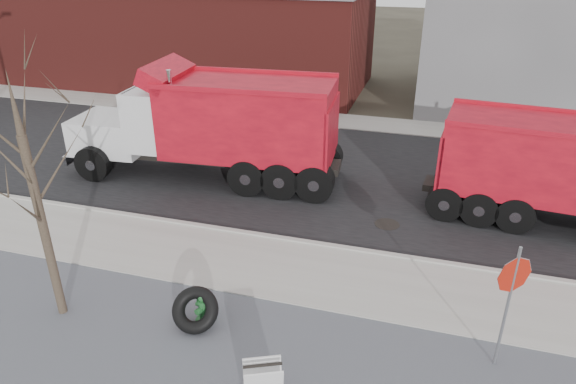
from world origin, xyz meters
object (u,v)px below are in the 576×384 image
(fire_hydrant, at_px, (204,308))
(dump_truck_red_b, at_px, (214,123))
(truck_tire, at_px, (195,310))
(sandwich_board, at_px, (263,384))
(dump_truck_red_a, at_px, (572,169))
(stop_sign, at_px, (512,287))

(fire_hydrant, relative_size, dump_truck_red_b, 0.08)
(fire_hydrant, relative_size, truck_tire, 0.70)
(fire_hydrant, xyz_separation_m, truck_tire, (-0.09, -0.19, 0.09))
(sandwich_board, height_order, dump_truck_red_b, dump_truck_red_b)
(fire_hydrant, distance_m, sandwich_board, 2.53)
(truck_tire, bearing_deg, dump_truck_red_a, 40.92)
(truck_tire, bearing_deg, fire_hydrant, 63.81)
(dump_truck_red_a, distance_m, dump_truck_red_b, 10.51)
(sandwich_board, bearing_deg, stop_sign, 4.33)
(truck_tire, distance_m, stop_sign, 5.99)
(stop_sign, bearing_deg, fire_hydrant, 171.55)
(truck_tire, xyz_separation_m, dump_truck_red_a, (7.87, 6.82, 1.25))
(stop_sign, xyz_separation_m, dump_truck_red_a, (2.07, 6.21, -0.09))
(fire_hydrant, xyz_separation_m, dump_truck_red_b, (-2.73, 6.90, 1.58))
(stop_sign, relative_size, dump_truck_red_a, 0.31)
(fire_hydrant, xyz_separation_m, dump_truck_red_a, (7.78, 6.63, 1.34))
(sandwich_board, bearing_deg, dump_truck_red_a, 30.12)
(sandwich_board, xyz_separation_m, dump_truck_red_b, (-4.61, 8.60, 1.44))
(stop_sign, bearing_deg, dump_truck_red_b, 129.80)
(truck_tire, relative_size, dump_truck_red_a, 0.13)
(sandwich_board, height_order, dump_truck_red_a, dump_truck_red_a)
(dump_truck_red_b, bearing_deg, sandwich_board, 114.08)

